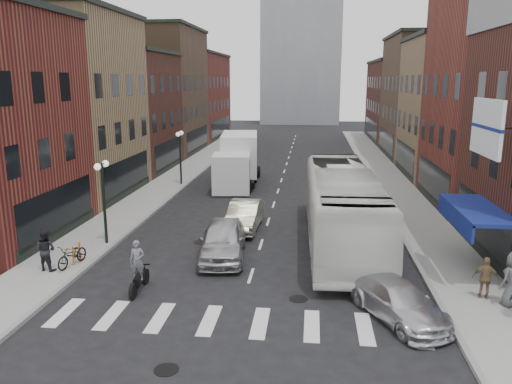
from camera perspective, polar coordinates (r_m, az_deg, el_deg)
ground at (r=19.81m, az=-0.95°, el=-10.64°), size 160.00×160.00×0.00m
sidewalk_left at (r=42.20m, az=-8.59°, el=1.96°), size 3.00×74.00×0.15m
sidewalk_right at (r=41.24m, az=14.89°, el=1.42°), size 3.00×74.00×0.15m
curb_left at (r=41.85m, az=-6.60°, el=1.83°), size 0.20×74.00×0.16m
curb_right at (r=41.05m, az=12.81°, el=1.38°), size 0.20×74.00×0.16m
crosswalk_stripes at (r=17.12m, az=-2.28°, el=-14.60°), size 12.00×2.20×0.01m
bldg_left_mid_a at (r=36.47m, az=-22.28°, el=9.12°), size 10.30×10.20×12.30m
bldg_left_mid_b at (r=45.55m, az=-16.16°, el=8.83°), size 10.30×10.20×10.30m
bldg_left_far_a at (r=55.81m, az=-11.91°, el=11.23°), size 10.30×12.20×13.30m
bldg_left_far_b at (r=69.27m, az=-8.21°, el=10.78°), size 10.30×16.20×11.30m
bldg_right_mid_b at (r=43.94m, az=23.44°, el=8.82°), size 10.30×10.20×11.30m
bldg_right_far_a at (r=54.54m, az=20.17°, el=10.18°), size 10.30×12.20×12.30m
bldg_right_far_b at (r=68.26m, az=17.37°, el=9.89°), size 10.30×16.20×10.30m
awning_blue at (r=22.18m, az=23.47°, el=-1.98°), size 1.80×5.00×0.78m
billboard_sign at (r=19.62m, az=25.09°, el=6.50°), size 1.52×3.00×3.70m
streetlamp_near at (r=24.60m, az=-17.09°, el=0.56°), size 0.32×1.22×4.11m
streetlamp_far at (r=37.65m, az=-8.67°, el=5.04°), size 0.32×1.22×4.11m
bike_rack at (r=22.94m, az=-19.83°, el=-6.63°), size 0.08×0.68×0.80m
box_truck at (r=37.80m, az=-2.13°, el=3.61°), size 3.28×8.95×3.79m
motorcycle_rider at (r=19.42m, az=-13.33°, el=-8.46°), size 0.60×2.00×2.03m
transit_bus at (r=24.40m, az=9.82°, el=-1.69°), size 3.54×13.43×3.71m
sedan_left_near at (r=22.51m, az=-3.84°, el=-5.47°), size 2.50×5.11×1.68m
sedan_left_far at (r=26.74m, az=-1.34°, el=-2.70°), size 1.71×4.55×1.48m
curb_car at (r=17.71m, az=15.95°, el=-11.89°), size 3.47×4.64×1.25m
parked_bicycle at (r=22.58m, az=-20.25°, el=-6.77°), size 0.98×1.90×0.95m
ped_left_solo at (r=22.36m, az=-22.92°, el=-6.11°), size 0.91×0.61×1.75m
ped_right_b at (r=19.88m, az=24.78°, el=-8.90°), size 0.99×0.66×1.55m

